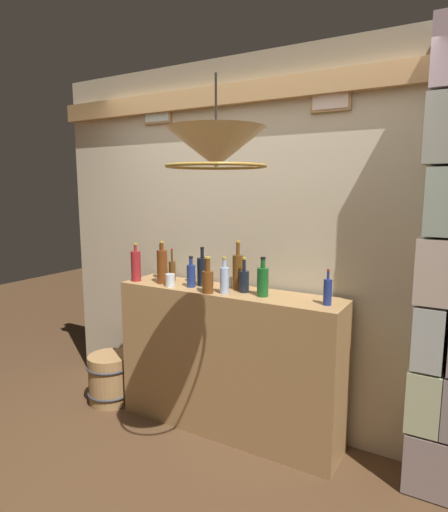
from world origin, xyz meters
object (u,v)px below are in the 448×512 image
at_px(liquor_bottle_scotch, 208,280).
at_px(glass_tumbler_rocks, 230,281).
at_px(wooden_barrel, 110,378).
at_px(liquor_bottle_bourbon, 202,271).
at_px(glass_tumbler_shot, 192,274).
at_px(liquor_bottle_whiskey, 328,292).
at_px(liquor_bottle_vermouth, 136,266).
at_px(pendant_lamp, 216,149).
at_px(liquor_bottle_gin, 244,280).
at_px(liquor_bottle_vodka, 224,279).
at_px(liquor_bottle_tequila, 238,271).
at_px(liquor_bottle_amaro, 191,275).
at_px(glass_tumbler_highball, 170,280).
at_px(liquor_bottle_sherry, 161,264).
at_px(liquor_bottle_port, 172,270).
at_px(liquor_bottle_mezcal, 162,266).
at_px(liquor_bottle_brandy, 263,281).

relative_size(liquor_bottle_scotch, glass_tumbler_rocks, 3.34).
height_order(liquor_bottle_scotch, wooden_barrel, liquor_bottle_scotch).
bearing_deg(liquor_bottle_bourbon, glass_tumbler_shot, 151.63).
xyz_separation_m(liquor_bottle_whiskey, wooden_barrel, (-1.77, -0.10, -0.94)).
distance_m(liquor_bottle_vermouth, pendant_lamp, 1.50).
distance_m(liquor_bottle_scotch, liquor_bottle_whiskey, 0.80).
bearing_deg(liquor_bottle_gin, glass_tumbler_shot, 168.02).
bearing_deg(liquor_bottle_vodka, pendant_lamp, -63.00).
xyz_separation_m(liquor_bottle_tequila, pendant_lamp, (0.31, -0.80, 0.77)).
relative_size(liquor_bottle_vodka, liquor_bottle_whiskey, 1.12).
distance_m(liquor_bottle_amaro, liquor_bottle_vermouth, 0.49).
height_order(glass_tumbler_highball, glass_tumbler_shot, glass_tumbler_shot).
distance_m(liquor_bottle_tequila, wooden_barrel, 1.49).
height_order(liquor_bottle_scotch, liquor_bottle_vermouth, liquor_bottle_vermouth).
height_order(liquor_bottle_gin, wooden_barrel, liquor_bottle_gin).
height_order(liquor_bottle_bourbon, liquor_bottle_sherry, liquor_bottle_bourbon).
distance_m(glass_tumbler_rocks, glass_tumbler_shot, 0.34).
bearing_deg(pendant_lamp, liquor_bottle_port, 138.22).
distance_m(liquor_bottle_mezcal, liquor_bottle_vermouth, 0.23).
height_order(glass_tumbler_shot, pendant_lamp, pendant_lamp).
height_order(liquor_bottle_gin, liquor_bottle_vermouth, liquor_bottle_vermouth).
bearing_deg(liquor_bottle_tequila, liquor_bottle_gin, -35.71).
height_order(liquor_bottle_whiskey, glass_tumbler_shot, liquor_bottle_whiskey).
height_order(liquor_bottle_mezcal, wooden_barrel, liquor_bottle_mezcal).
distance_m(liquor_bottle_amaro, liquor_bottle_brandy, 0.56).
xyz_separation_m(liquor_bottle_vodka, glass_tumbler_rocks, (-0.07, 0.20, -0.06)).
bearing_deg(pendant_lamp, liquor_bottle_brandy, 95.63).
bearing_deg(liquor_bottle_gin, liquor_bottle_scotch, -143.82).
height_order(pendant_lamp, wooden_barrel, pendant_lamp).
distance_m(liquor_bottle_gin, liquor_bottle_tequila, 0.11).
relative_size(liquor_bottle_vodka, liquor_bottle_brandy, 0.95).
bearing_deg(glass_tumbler_highball, liquor_bottle_brandy, 6.61).
bearing_deg(liquor_bottle_whiskey, liquor_bottle_gin, 176.67).
bearing_deg(liquor_bottle_brandy, liquor_bottle_bourbon, 173.00).
distance_m(liquor_bottle_mezcal, liquor_bottle_sherry, 0.19).
xyz_separation_m(liquor_bottle_sherry, liquor_bottle_brandy, (0.94, -0.11, -0.01)).
xyz_separation_m(liquor_bottle_bourbon, liquor_bottle_brandy, (0.52, -0.06, -0.01)).
bearing_deg(glass_tumbler_shot, liquor_bottle_bourbon, -28.37).
height_order(liquor_bottle_port, glass_tumbler_rocks, liquor_bottle_port).
relative_size(liquor_bottle_brandy, liquor_bottle_port, 1.04).
xyz_separation_m(liquor_bottle_sherry, liquor_bottle_port, (0.14, -0.03, -0.03)).
xyz_separation_m(liquor_bottle_tequila, glass_tumbler_shot, (-0.43, 0.05, -0.08)).
relative_size(liquor_bottle_mezcal, pendant_lamp, 0.64).
bearing_deg(liquor_bottle_brandy, wooden_barrel, -175.72).
bearing_deg(wooden_barrel, liquor_bottle_vodka, 1.88).
bearing_deg(liquor_bottle_mezcal, glass_tumbler_shot, 48.96).
bearing_deg(glass_tumbler_shot, liquor_bottle_gin, -11.98).
relative_size(liquor_bottle_scotch, liquor_bottle_gin, 1.04).
distance_m(liquor_bottle_gin, pendant_lamp, 1.12).
distance_m(liquor_bottle_vodka, liquor_bottle_port, 0.57).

